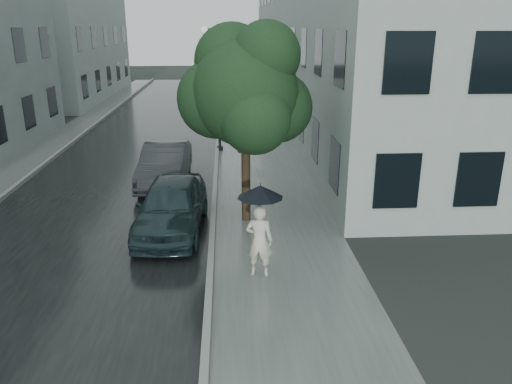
{
  "coord_description": "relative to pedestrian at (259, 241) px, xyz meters",
  "views": [
    {
      "loc": [
        -1.13,
        -10.73,
        5.52
      ],
      "look_at": [
        -0.39,
        1.69,
        1.3
      ],
      "focal_mm": 35.0,
      "sensor_mm": 36.0,
      "label": 1
    }
  ],
  "objects": [
    {
      "name": "lamp_post",
      "position": [
        -1.15,
        12.04,
        2.21
      ],
      "size": [
        0.84,
        0.42,
        5.38
      ],
      "rotation": [
        0.0,
        0.0,
        -0.22
      ],
      "color": "black",
      "rests_on": "ground"
    },
    {
      "name": "sidewalk_far",
      "position": [
        -9.06,
        12.45,
        -0.86
      ],
      "size": [
        1.7,
        60.0,
        0.01
      ],
      "primitive_type": "cube",
      "color": "#4C5451",
      "rests_on": "ground"
    },
    {
      "name": "building_far_b",
      "position": [
        -13.33,
        30.45,
        3.14
      ],
      "size": [
        7.02,
        18.0,
        8.0
      ],
      "color": "#919F9A",
      "rests_on": "ground"
    },
    {
      "name": "ground",
      "position": [
        0.44,
        0.45,
        -0.86
      ],
      "size": [
        120.0,
        120.0,
        0.0
      ],
      "primitive_type": "plane",
      "color": "black",
      "rests_on": "ground"
    },
    {
      "name": "street_tree",
      "position": [
        -0.16,
        3.57,
        2.9
      ],
      "size": [
        3.83,
        3.48,
        5.63
      ],
      "color": "#332619",
      "rests_on": "ground"
    },
    {
      "name": "kerb_far",
      "position": [
        -8.13,
        12.45,
        -0.79
      ],
      "size": [
        0.15,
        60.0,
        0.15
      ],
      "primitive_type": "cube",
      "color": "slate",
      "rests_on": "ground"
    },
    {
      "name": "asphalt_road",
      "position": [
        -4.63,
        12.45,
        -0.86
      ],
      "size": [
        6.85,
        60.0,
        0.0
      ],
      "primitive_type": "cube",
      "color": "black",
      "rests_on": "ground"
    },
    {
      "name": "car_near",
      "position": [
        -2.25,
        2.76,
        -0.12
      ],
      "size": [
        1.96,
        4.41,
        1.47
      ],
      "primitive_type": "imported",
      "rotation": [
        0.0,
        0.0,
        -0.05
      ],
      "color": "#1A2A2C",
      "rests_on": "ground"
    },
    {
      "name": "building_near",
      "position": [
        5.91,
        19.95,
        3.64
      ],
      "size": [
        7.02,
        36.0,
        9.0
      ],
      "color": "#919F9A",
      "rests_on": "ground"
    },
    {
      "name": "sidewalk",
      "position": [
        0.69,
        12.45,
        -0.86
      ],
      "size": [
        3.5,
        60.0,
        0.01
      ],
      "primitive_type": "cube",
      "color": "slate",
      "rests_on": "ground"
    },
    {
      "name": "umbrella",
      "position": [
        0.02,
        0.03,
        1.16
      ],
      "size": [
        1.19,
        1.19,
        1.28
      ],
      "rotation": [
        0.0,
        0.0,
        -0.17
      ],
      "color": "black",
      "rests_on": "ground"
    },
    {
      "name": "pedestrian",
      "position": [
        0.0,
        0.0,
        0.0
      ],
      "size": [
        0.7,
        0.54,
        1.7
      ],
      "primitive_type": "imported",
      "rotation": [
        0.0,
        0.0,
        2.92
      ],
      "color": "beige",
      "rests_on": "sidewalk"
    },
    {
      "name": "car_far",
      "position": [
        -2.92,
        7.17,
        -0.14
      ],
      "size": [
        1.66,
        4.39,
        1.43
      ],
      "primitive_type": "imported",
      "rotation": [
        0.0,
        0.0,
        -0.04
      ],
      "color": "#242629",
      "rests_on": "ground"
    },
    {
      "name": "kerb_near",
      "position": [
        -1.13,
        12.45,
        -0.79
      ],
      "size": [
        0.15,
        60.0,
        0.15
      ],
      "primitive_type": "cube",
      "color": "slate",
      "rests_on": "ground"
    }
  ]
}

